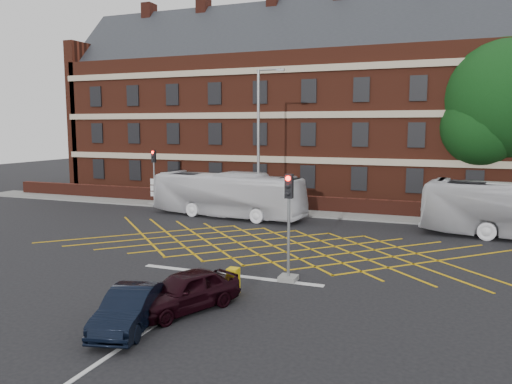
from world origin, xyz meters
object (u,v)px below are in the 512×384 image
(deciduous_tree, at_px, (503,108))
(traffic_light_near, at_px, (289,237))
(traffic_light_far, at_px, (154,182))
(utility_cabinet, at_px, (233,281))
(street_lamp, at_px, (259,167))
(car_navy, at_px, (130,308))
(car_maroon, at_px, (185,291))
(bus_left, at_px, (227,195))
(direction_signs, at_px, (157,189))

(deciduous_tree, distance_m, traffic_light_near, 23.41)
(traffic_light_far, bearing_deg, utility_cabinet, -50.10)
(street_lamp, bearing_deg, traffic_light_far, 165.24)
(traffic_light_near, bearing_deg, car_navy, -116.43)
(street_lamp, xyz_separation_m, utility_cabinet, (4.48, -14.46, -2.95))
(traffic_light_near, relative_size, traffic_light_far, 1.00)
(deciduous_tree, relative_size, utility_cabinet, 12.69)
(car_maroon, bearing_deg, traffic_light_near, 87.16)
(car_maroon, height_order, traffic_light_far, traffic_light_far)
(bus_left, relative_size, car_maroon, 2.77)
(traffic_light_near, height_order, direction_signs, traffic_light_near)
(traffic_light_far, bearing_deg, direction_signs, -45.48)
(bus_left, xyz_separation_m, deciduous_tree, (17.31, 8.71, 5.86))
(street_lamp, bearing_deg, car_navy, -81.34)
(traffic_light_far, bearing_deg, car_maroon, -54.95)
(deciduous_tree, distance_m, utility_cabinet, 26.24)
(car_navy, xyz_separation_m, traffic_light_near, (3.09, 6.21, 1.15))
(deciduous_tree, bearing_deg, direction_signs, -164.69)
(direction_signs, distance_m, utility_cabinet, 21.32)
(deciduous_tree, height_order, traffic_light_far, deciduous_tree)
(car_navy, height_order, utility_cabinet, car_navy)
(direction_signs, relative_size, utility_cabinet, 2.28)
(car_navy, xyz_separation_m, utility_cabinet, (1.67, 4.00, -0.13))
(deciduous_tree, distance_m, street_lamp, 17.75)
(direction_signs, bearing_deg, car_navy, -59.64)
(car_maroon, bearing_deg, street_lamp, 127.02)
(bus_left, relative_size, street_lamp, 1.12)
(car_navy, relative_size, traffic_light_far, 0.87)
(bus_left, height_order, traffic_light_near, traffic_light_near)
(car_maroon, relative_size, traffic_light_far, 0.92)
(traffic_light_near, bearing_deg, car_maroon, -117.40)
(street_lamp, xyz_separation_m, direction_signs, (-9.13, 1.93, -2.06))
(traffic_light_near, bearing_deg, utility_cabinet, -122.68)
(car_maroon, xyz_separation_m, deciduous_tree, (11.39, 25.11, 6.71))
(car_maroon, bearing_deg, traffic_light_far, 149.61)
(car_navy, bearing_deg, traffic_light_far, 106.82)
(street_lamp, distance_m, utility_cabinet, 15.42)
(direction_signs, bearing_deg, bus_left, -16.90)
(deciduous_tree, bearing_deg, car_navy, -114.38)
(bus_left, relative_size, direction_signs, 4.96)
(car_maroon, height_order, deciduous_tree, deciduous_tree)
(bus_left, relative_size, traffic_light_far, 2.55)
(deciduous_tree, bearing_deg, traffic_light_near, -113.76)
(car_maroon, xyz_separation_m, utility_cabinet, (0.82, 2.10, -0.19))
(bus_left, xyz_separation_m, car_navy, (5.07, -18.30, -0.91))
(deciduous_tree, relative_size, traffic_light_near, 2.86)
(car_maroon, relative_size, traffic_light_near, 0.92)
(direction_signs, bearing_deg, traffic_light_far, 134.52)
(direction_signs, bearing_deg, street_lamp, -11.94)
(utility_cabinet, bearing_deg, direction_signs, 129.71)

